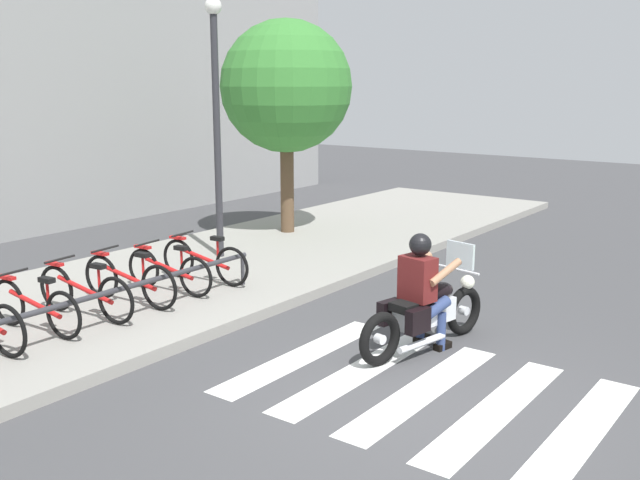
{
  "coord_description": "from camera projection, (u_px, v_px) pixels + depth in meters",
  "views": [
    {
      "loc": [
        -5.98,
        -3.3,
        3.13
      ],
      "look_at": [
        0.86,
        1.78,
        1.26
      ],
      "focal_mm": 40.49,
      "sensor_mm": 36.0,
      "label": 1
    }
  ],
  "objects": [
    {
      "name": "ground_plane",
      "position": [
        410.0,
        399.0,
        7.28
      ],
      "size": [
        48.0,
        48.0,
        0.0
      ],
      "primitive_type": "plane",
      "color": "#424244"
    },
    {
      "name": "sidewalk",
      "position": [
        100.0,
        303.0,
        10.2
      ],
      "size": [
        24.0,
        4.4,
        0.15
      ],
      "primitive_type": "cube",
      "color": "gray",
      "rests_on": "ground"
    },
    {
      "name": "crosswalk_stripe_0",
      "position": [
        579.0,
        434.0,
        6.56
      ],
      "size": [
        2.8,
        0.4,
        0.01
      ],
      "primitive_type": "cube",
      "color": "white",
      "rests_on": "ground"
    },
    {
      "name": "crosswalk_stripe_1",
      "position": [
        496.0,
        410.0,
        7.03
      ],
      "size": [
        2.8,
        0.4,
        0.01
      ],
      "primitive_type": "cube",
      "color": "white",
      "rests_on": "ground"
    },
    {
      "name": "crosswalk_stripe_2",
      "position": [
        423.0,
        390.0,
        7.49
      ],
      "size": [
        2.8,
        0.4,
        0.01
      ],
      "primitive_type": "cube",
      "color": "white",
      "rests_on": "ground"
    },
    {
      "name": "crosswalk_stripe_3",
      "position": [
        359.0,
        372.0,
        7.96
      ],
      "size": [
        2.8,
        0.4,
        0.01
      ],
      "primitive_type": "cube",
      "color": "white",
      "rests_on": "ground"
    },
    {
      "name": "crosswalk_stripe_4",
      "position": [
        302.0,
        356.0,
        8.42
      ],
      "size": [
        2.8,
        0.4,
        0.01
      ],
      "primitive_type": "cube",
      "color": "white",
      "rests_on": "ground"
    },
    {
      "name": "motorcycle",
      "position": [
        426.0,
        312.0,
        8.57
      ],
      "size": [
        2.14,
        0.81,
        1.22
      ],
      "color": "black",
      "rests_on": "ground"
    },
    {
      "name": "rider",
      "position": [
        422.0,
        284.0,
        8.44
      ],
      "size": [
        0.7,
        0.62,
        1.43
      ],
      "color": "#591919",
      "rests_on": "ground"
    },
    {
      "name": "bicycle_3",
      "position": [
        35.0,
        306.0,
        8.71
      ],
      "size": [
        0.48,
        1.59,
        0.72
      ],
      "color": "black",
      "rests_on": "sidewalk"
    },
    {
      "name": "bicycle_4",
      "position": [
        85.0,
        292.0,
        9.26
      ],
      "size": [
        0.48,
        1.7,
        0.75
      ],
      "color": "black",
      "rests_on": "sidewalk"
    },
    {
      "name": "bicycle_5",
      "position": [
        129.0,
        280.0,
        9.81
      ],
      "size": [
        0.48,
        1.69,
        0.76
      ],
      "color": "black",
      "rests_on": "sidewalk"
    },
    {
      "name": "bicycle_6",
      "position": [
        169.0,
        270.0,
        10.37
      ],
      "size": [
        0.48,
        1.57,
        0.72
      ],
      "color": "black",
      "rests_on": "sidewalk"
    },
    {
      "name": "bicycle_7",
      "position": [
        204.0,
        260.0,
        10.93
      ],
      "size": [
        0.48,
        1.63,
        0.73
      ],
      "color": "black",
      "rests_on": "sidewalk"
    },
    {
      "name": "bike_rack",
      "position": [
        88.0,
        300.0,
        8.64
      ],
      "size": [
        5.56,
        0.07,
        0.49
      ],
      "color": "#333338",
      "rests_on": "sidewalk"
    },
    {
      "name": "street_lamp",
      "position": [
        216.0,
        108.0,
        12.1
      ],
      "size": [
        0.28,
        0.28,
        4.48
      ],
      "color": "#2D2D33",
      "rests_on": "ground"
    },
    {
      "name": "tree_near_rack",
      "position": [
        286.0,
        87.0,
        14.1
      ],
      "size": [
        2.59,
        2.59,
        4.35
      ],
      "color": "brown",
      "rests_on": "ground"
    }
  ]
}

